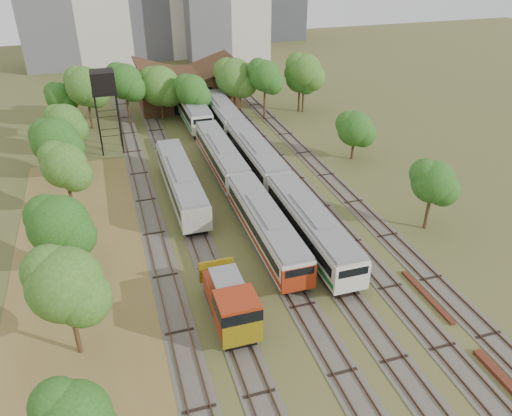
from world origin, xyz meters
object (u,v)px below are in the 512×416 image
object	(u,v)px
railcar_red_set	(240,187)
shunter_locomotive	(231,305)
railcar_green_set	(255,156)
water_tower	(103,84)

from	to	relation	value
railcar_red_set	shunter_locomotive	xyz separation A→B (m)	(-6.00, -18.57, -0.05)
railcar_green_set	water_tower	bearing A→B (deg)	143.71
railcar_green_set	railcar_red_set	bearing A→B (deg)	-118.69
railcar_red_set	water_tower	size ratio (longest dim) A/B	3.19
shunter_locomotive	water_tower	world-z (taller)	water_tower
railcar_red_set	water_tower	bearing A→B (deg)	122.87
railcar_green_set	shunter_locomotive	bearing A→B (deg)	-111.13
railcar_red_set	water_tower	distance (m)	24.29
railcar_green_set	water_tower	size ratio (longest dim) A/B	4.80
railcar_green_set	water_tower	world-z (taller)	water_tower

